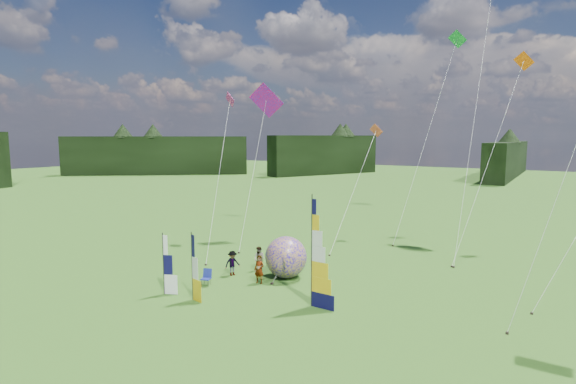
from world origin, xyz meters
The scene contains 17 objects.
ground centered at (0.00, 0.00, 0.00)m, with size 220.00×220.00×0.00m, color #3B791D.
treeline_ring centered at (0.00, 0.00, 4.00)m, with size 210.00×210.00×8.00m, color black, non-canonical shape.
feather_banner_main centered at (0.87, 3.21, 2.69)m, with size 1.45×0.10×5.39m, color #0D0A39, non-canonical shape.
side_banner_left centered at (-4.72, 0.71, 1.72)m, with size 0.96×0.10×3.44m, color yellow, non-canonical shape.
side_banner_far centered at (-6.62, 0.52, 1.61)m, with size 0.95×0.10×3.21m, color white, non-canonical shape.
bol_inflatable centered at (-2.64, 6.36, 1.24)m, with size 2.48×2.48×2.48m, color #0F00A0.
spectator_a centered at (-3.34, 4.62, 0.82)m, with size 0.60×0.39×1.63m, color #66594C.
spectator_b centered at (-4.79, 6.62, 0.76)m, with size 0.74×0.36×1.52m, color #66594C.
spectator_c centered at (-5.60, 4.99, 0.76)m, with size 0.98×0.36×1.51m, color #66594C.
spectator_d centered at (-2.93, 7.00, 0.95)m, with size 1.11×0.45×1.89m, color #66594C.
camp_chair centered at (-5.64, 2.70, 0.47)m, with size 0.54×0.54×0.94m, color navy, non-canonical shape.
kite_whale centered at (5.17, 19.75, 10.97)m, with size 3.59×15.06×21.95m, color black, non-canonical shape.
kite_rainbow_delta centered at (-9.37, 12.25, 6.83)m, with size 6.47×10.76×13.67m, color red, non-canonical shape.
small_kite_red centered at (-2.62, 16.16, 4.91)m, with size 2.01×10.08×9.81m, color #EB5639, non-canonical shape.
small_kite_orange centered at (6.53, 18.39, 7.56)m, with size 4.95×11.40×15.12m, color #EC5707, non-canonical shape.
small_kite_pink centered at (-10.34, 9.38, 6.19)m, with size 5.96×9.48×12.38m, color #EC32A7, non-canonical shape.
small_kite_green centered at (1.11, 22.18, 9.11)m, with size 4.53×12.57×18.22m, color green, non-canonical shape.
Camera 1 is at (11.33, -15.48, 8.37)m, focal length 28.00 mm.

